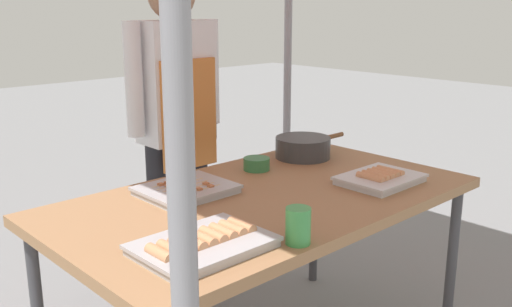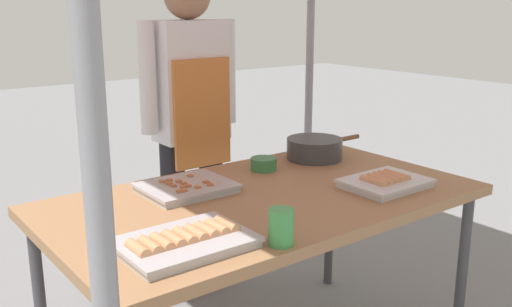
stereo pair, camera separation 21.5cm
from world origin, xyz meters
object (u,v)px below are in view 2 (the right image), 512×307
Objects in this scene: cooking_wok at (315,148)px; condiment_bowl at (264,164)px; stall_table at (264,208)px; tray_pork_links at (385,182)px; tray_grilled_sausages at (185,241)px; tray_meat_skewers at (187,188)px; vendor_woman at (191,111)px; drink_cup_near_edge at (281,227)px.

condiment_bowl is (-0.30, -0.00, -0.03)m from cooking_wok.
stall_table is 0.49m from tray_pork_links.
tray_grilled_sausages is at bearing -152.69° from cooking_wok.
tray_grilled_sausages and condiment_bowl have the same top height.
tray_pork_links is at bearing -98.54° from cooking_wok.
stall_table is 4.98× the size of tray_pork_links.
vendor_woman is at bearing 57.18° from tray_meat_skewers.
tray_grilled_sausages is 1.15× the size of tray_meat_skewers.
tray_pork_links is at bearing -25.85° from stall_table.
condiment_bowl is at bearing -179.30° from cooking_wok.
condiment_bowl is (0.21, 0.27, 0.08)m from stall_table.
cooking_wok is at bearing 0.70° from condiment_bowl.
drink_cup_near_edge reaches higher than cooking_wok.
cooking_wok is 0.63m from vendor_woman.
condiment_bowl is at bearing 96.63° from vendor_woman.
drink_cup_near_edge is at bearing 71.30° from vendor_woman.
tray_pork_links reaches higher than stall_table.
stall_table is 14.27× the size of drink_cup_near_edge.
tray_grilled_sausages is 1.19× the size of tray_pork_links.
condiment_bowl is (0.69, 0.51, 0.01)m from tray_grilled_sausages.
cooking_wok reaches higher than tray_pork_links.
cooking_wok is 0.30m from condiment_bowl.
vendor_woman is (-0.06, 0.50, 0.16)m from condiment_bowl.
tray_meat_skewers reaches higher than stall_table.
drink_cup_near_edge reaches higher than tray_grilled_sausages.
stall_table is at bearing -127.73° from condiment_bowl.
tray_pork_links is 2.84× the size of condiment_bowl.
stall_table is 0.82m from vendor_woman.
condiment_bowl is at bearing 55.66° from drink_cup_near_edge.
drink_cup_near_edge reaches higher than condiment_bowl.
tray_meat_skewers is at bearing 58.87° from tray_grilled_sausages.
drink_cup_near_edge is (-0.45, -0.66, 0.03)m from condiment_bowl.
tray_grilled_sausages reaches higher than tray_meat_skewers.
cooking_wok is 3.67× the size of condiment_bowl.
tray_grilled_sausages is 1.20m from vendor_woman.
cooking_wok reaches higher than tray_meat_skewers.
condiment_bowl is at bearing 52.27° from stall_table.
vendor_woman is (0.39, 1.16, 0.13)m from drink_cup_near_edge.
tray_pork_links is at bearing 15.04° from drink_cup_near_edge.
tray_pork_links is 1.03m from vendor_woman.
stall_table is 0.55m from tray_grilled_sausages.
stall_table is at bearing 79.10° from vendor_woman.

